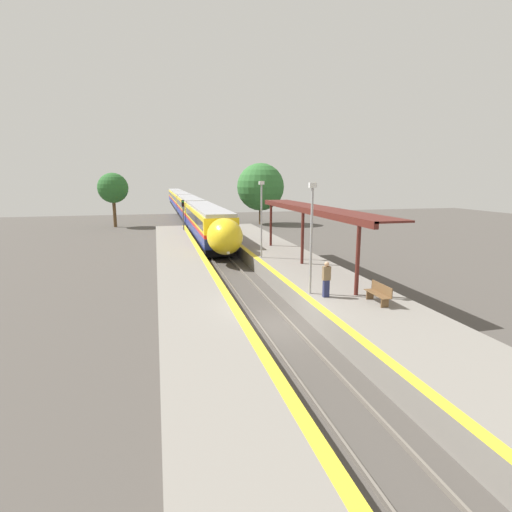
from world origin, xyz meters
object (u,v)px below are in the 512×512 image
train (186,204)px  person_waiting (326,279)px  lamppost_mid (261,214)px  platform_bench (379,293)px  lamppost_near (311,231)px  railway_signal (183,215)px

train → person_waiting: train is taller
person_waiting → lamppost_mid: bearing=92.9°
platform_bench → lamppost_mid: size_ratio=0.31×
person_waiting → lamppost_near: lamppost_near is taller
train → lamppost_mid: size_ratio=15.50×
lamppost_mid → platform_bench: bearing=-78.0°
platform_bench → railway_signal: railway_signal is taller
person_waiting → railway_signal: railway_signal is taller
railway_signal → lamppost_near: bearing=-80.7°
lamppost_near → train: bearing=92.4°
person_waiting → lamppost_near: (-0.52, 0.74, 2.18)m
platform_bench → lamppost_near: size_ratio=0.31×
platform_bench → lamppost_near: lamppost_near is taller
platform_bench → person_waiting: size_ratio=0.98×
lamppost_near → person_waiting: bearing=-55.1°
person_waiting → lamppost_near: 2.36m
lamppost_mid → railway_signal: bearing=104.3°
person_waiting → lamppost_near: size_ratio=0.32×
train → lamppost_near: size_ratio=15.50×
person_waiting → railway_signal: size_ratio=0.41×
platform_bench → lamppost_near: (-2.46, 2.20, 2.60)m
platform_bench → lamppost_near: 4.20m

